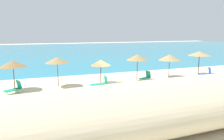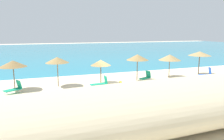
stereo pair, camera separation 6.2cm
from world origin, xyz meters
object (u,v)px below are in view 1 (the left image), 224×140
object	(u,v)px
beach_umbrella_6	(200,54)
lounge_chair_1	(14,88)
beach_umbrella_1	(13,64)
beach_umbrella_5	(170,57)
lounge_chair_2	(146,77)
lounge_chair_3	(101,83)
lounge_chair_0	(206,73)
beach_umbrella_2	(57,60)
beach_ball	(121,82)
beach_umbrella_3	(101,63)
beach_umbrella_4	(137,57)

from	to	relation	value
beach_umbrella_6	lounge_chair_1	distance (m)	20.69
beach_umbrella_1	beach_umbrella_5	xyz separation A→B (m)	(16.30, 0.20, -0.11)
lounge_chair_2	lounge_chair_3	world-z (taller)	lounge_chair_3
beach_umbrella_5	beach_umbrella_1	bearing A→B (deg)	-179.30
lounge_chair_0	lounge_chair_1	size ratio (longest dim) A/B	0.92
beach_umbrella_1	beach_umbrella_6	world-z (taller)	beach_umbrella_6
beach_umbrella_1	beach_umbrella_2	distance (m)	3.83
lounge_chair_0	beach_ball	world-z (taller)	lounge_chair_0
beach_umbrella_2	beach_ball	size ratio (longest dim) A/B	9.79
beach_umbrella_2	beach_umbrella_6	size ratio (longest dim) A/B	1.00
lounge_chair_1	beach_ball	xyz separation A→B (m)	(9.81, 0.22, -0.32)
beach_umbrella_5	lounge_chair_2	size ratio (longest dim) A/B	1.79
lounge_chair_2	beach_umbrella_6	bearing A→B (deg)	-107.12
beach_umbrella_6	lounge_chair_0	size ratio (longest dim) A/B	2.02
beach_umbrella_3	lounge_chair_1	world-z (taller)	beach_umbrella_3
beach_umbrella_3	lounge_chair_3	size ratio (longest dim) A/B	1.46
beach_umbrella_6	lounge_chair_1	bearing A→B (deg)	-176.23
beach_umbrella_4	lounge_chair_3	world-z (taller)	beach_umbrella_4
lounge_chair_2	lounge_chair_1	bearing A→B (deg)	68.10
beach_umbrella_5	beach_umbrella_6	xyz separation A→B (m)	(4.31, 0.11, 0.27)
beach_umbrella_4	lounge_chair_2	size ratio (longest dim) A/B	1.92
beach_umbrella_6	lounge_chair_1	size ratio (longest dim) A/B	1.85
beach_umbrella_1	lounge_chair_1	world-z (taller)	beach_umbrella_1
beach_umbrella_4	beach_umbrella_2	bearing A→B (deg)	177.55
beach_umbrella_4	beach_umbrella_5	world-z (taller)	beach_umbrella_4
lounge_chair_0	lounge_chair_3	world-z (taller)	lounge_chair_0
beach_umbrella_4	lounge_chair_2	distance (m)	2.29
beach_umbrella_1	beach_umbrella_5	bearing A→B (deg)	0.70
beach_umbrella_2	beach_ball	xyz separation A→B (m)	(6.06, -1.03, -2.42)
lounge_chair_1	beach_ball	bearing A→B (deg)	-120.77
beach_umbrella_3	lounge_chair_0	xyz separation A→B (m)	(12.33, -1.29, -1.67)
beach_umbrella_3	beach_ball	distance (m)	2.82
beach_umbrella_2	beach_umbrella_6	distance (m)	16.78
beach_ball	beach_umbrella_1	bearing A→B (deg)	175.24
beach_umbrella_6	lounge_chair_2	bearing A→B (deg)	-173.25
beach_umbrella_1	beach_ball	world-z (taller)	beach_umbrella_1
beach_ball	beach_umbrella_5	bearing A→B (deg)	9.05
beach_umbrella_6	lounge_chair_1	xyz separation A→B (m)	(-20.53, -1.35, -2.12)
beach_umbrella_2	beach_umbrella_3	world-z (taller)	beach_umbrella_2
beach_umbrella_2	lounge_chair_3	bearing A→B (deg)	-25.24
beach_umbrella_3	lounge_chair_0	world-z (taller)	beach_umbrella_3
lounge_chair_3	beach_ball	size ratio (longest dim) A/B	5.69
beach_umbrella_1	beach_umbrella_3	bearing A→B (deg)	0.16
beach_umbrella_4	lounge_chair_3	xyz separation A→B (m)	(-4.49, -1.41, -2.09)
beach_umbrella_3	beach_ball	xyz separation A→B (m)	(1.82, -0.84, -1.98)
beach_ball	lounge_chair_3	bearing A→B (deg)	-162.43
lounge_chair_1	lounge_chair_3	size ratio (longest dim) A/B	0.93
beach_umbrella_4	beach_ball	world-z (taller)	beach_umbrella_4
beach_umbrella_2	beach_umbrella_5	size ratio (longest dim) A/B	1.08
lounge_chair_1	beach_umbrella_1	bearing A→B (deg)	-28.28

